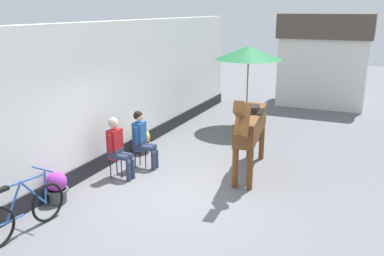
% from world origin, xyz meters
% --- Properties ---
extents(ground_plane, '(40.00, 40.00, 0.00)m').
position_xyz_m(ground_plane, '(0.00, 3.00, 0.00)').
color(ground_plane, slate).
extents(pub_facade_wall, '(0.34, 14.00, 3.40)m').
position_xyz_m(pub_facade_wall, '(-2.55, 1.50, 1.54)').
color(pub_facade_wall, white).
rests_on(pub_facade_wall, ground_plane).
extents(distant_cottage, '(3.40, 2.60, 3.50)m').
position_xyz_m(distant_cottage, '(1.40, 9.96, 1.80)').
color(distant_cottage, silver).
rests_on(distant_cottage, ground_plane).
extents(seated_visitor_near, '(0.61, 0.49, 1.39)m').
position_xyz_m(seated_visitor_near, '(-1.75, 0.17, 0.78)').
color(seated_visitor_near, red).
rests_on(seated_visitor_near, ground_plane).
extents(seated_visitor_far, '(0.61, 0.49, 1.39)m').
position_xyz_m(seated_visitor_far, '(-1.57, 0.93, 0.78)').
color(seated_visitor_far, '#194C99').
rests_on(seated_visitor_far, ground_plane).
extents(saddled_horse_center, '(0.73, 2.99, 2.06)m').
position_xyz_m(saddled_horse_center, '(0.86, 1.57, 1.16)').
color(saddled_horse_center, brown).
rests_on(saddled_horse_center, ground_plane).
extents(flower_planter_near, '(0.43, 0.43, 0.64)m').
position_xyz_m(flower_planter_near, '(-2.14, -1.38, 0.33)').
color(flower_planter_near, '#4C4C51').
rests_on(flower_planter_near, ground_plane).
extents(flower_planter_far, '(0.43, 0.43, 0.64)m').
position_xyz_m(flower_planter_far, '(-2.11, 1.84, 0.33)').
color(flower_planter_far, '#4C4C51').
rests_on(flower_planter_far, ground_plane).
extents(leaning_bicycle, '(0.50, 1.76, 1.02)m').
position_xyz_m(leaning_bicycle, '(-1.82, -2.54, 0.40)').
color(leaning_bicycle, black).
rests_on(leaning_bicycle, ground_plane).
extents(cafe_parasol, '(2.10, 2.10, 2.58)m').
position_xyz_m(cafe_parasol, '(-0.33, 5.30, 2.36)').
color(cafe_parasol, black).
rests_on(cafe_parasol, ground_plane).
extents(spare_stool_white, '(0.32, 0.32, 0.46)m').
position_xyz_m(spare_stool_white, '(-0.10, 3.87, 0.40)').
color(spare_stool_white, white).
rests_on(spare_stool_white, ground_plane).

